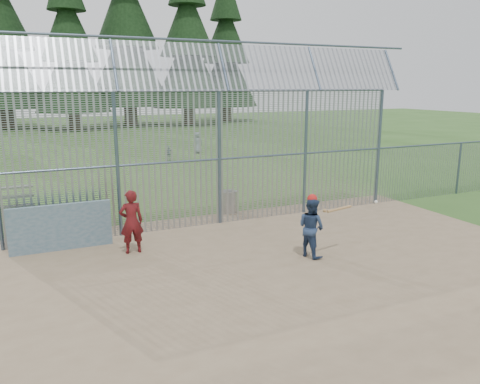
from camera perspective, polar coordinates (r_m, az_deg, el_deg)
name	(u,v)px	position (r m, az deg, el deg)	size (l,w,h in m)	color
ground	(274,261)	(11.44, 4.15, -8.41)	(120.00, 120.00, 0.00)	#2D511E
dirt_infield	(284,268)	(11.03, 5.39, -9.20)	(14.00, 10.00, 0.02)	#756047
dugout_wall	(61,227)	(12.77, -21.00, -4.03)	(2.50, 0.12, 1.20)	#38566B
batter	(311,227)	(11.59, 8.68, -4.28)	(0.72, 0.56, 1.47)	navy
onlooker	(131,222)	(11.98, -13.09, -3.54)	(0.59, 0.39, 1.61)	maroon
bg_kid_standing	(198,142)	(29.64, -5.15, 6.04)	(0.66, 0.43, 1.34)	slate
bg_kid_seated	(169,153)	(26.77, -8.67, 4.69)	(0.50, 0.21, 0.84)	slate
batting_gear	(321,201)	(11.50, 9.84, -1.15)	(1.91, 0.40, 0.45)	red
trash_can	(229,202)	(15.51, -1.35, -1.20)	(0.56, 0.56, 0.82)	#96999E
backstop_fence	(274,144)	(14.65, 4.19, 5.82)	(20.09, 0.81, 5.30)	#47566B
conifer_row	(96,17)	(51.79, -17.17, 19.69)	(38.48, 12.26, 20.20)	#332319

